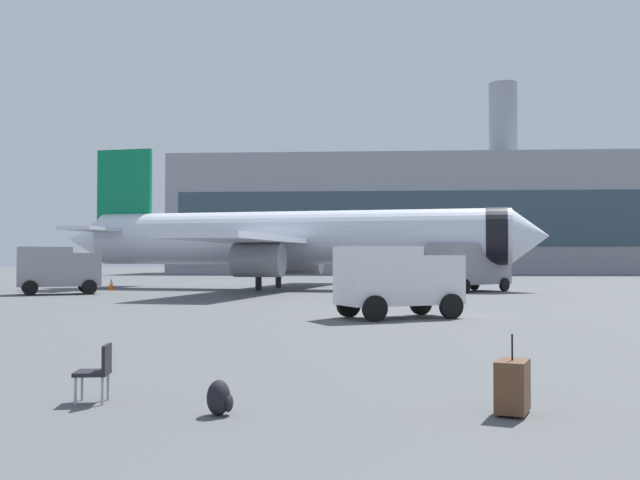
% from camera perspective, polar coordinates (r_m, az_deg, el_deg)
% --- Properties ---
extents(airplane_at_gate, '(35.68, 32.35, 10.50)m').
position_cam_1_polar(airplane_at_gate, '(51.97, -2.17, 0.13)').
color(airplane_at_gate, silver).
rests_on(airplane_at_gate, ground).
extents(service_truck, '(5.27, 4.19, 2.90)m').
position_cam_1_polar(service_truck, '(47.38, -19.91, -2.09)').
color(service_truck, gray).
rests_on(service_truck, ground).
extents(fuel_truck, '(5.99, 5.89, 3.20)m').
position_cam_1_polar(fuel_truck, '(49.24, 11.63, -1.94)').
color(fuel_truck, gray).
rests_on(fuel_truck, ground).
extents(cargo_van, '(4.83, 3.86, 2.60)m').
position_cam_1_polar(cargo_van, '(26.52, 6.11, -3.00)').
color(cargo_van, white).
rests_on(cargo_van, ground).
extents(safety_cone_near, '(0.44, 0.44, 0.82)m').
position_cam_1_polar(safety_cone_near, '(36.19, 4.06, -4.28)').
color(safety_cone_near, '#F2590C').
rests_on(safety_cone_near, ground).
extents(safety_cone_mid, '(0.44, 0.44, 0.83)m').
position_cam_1_polar(safety_cone_mid, '(52.72, -16.09, -3.36)').
color(safety_cone_mid, '#F2590C').
rests_on(safety_cone_mid, ground).
extents(safety_cone_far, '(0.44, 0.44, 0.69)m').
position_cam_1_polar(safety_cone_far, '(61.22, 4.47, -3.22)').
color(safety_cone_far, '#F2590C').
rests_on(safety_cone_far, ground).
extents(rolling_suitcase, '(0.60, 0.74, 1.10)m').
position_cam_1_polar(rolling_suitcase, '(10.45, 14.89, -11.03)').
color(rolling_suitcase, brown).
rests_on(rolling_suitcase, ground).
extents(traveller_backpack, '(0.36, 0.40, 0.48)m').
position_cam_1_polar(traveller_backpack, '(10.19, -7.89, -12.22)').
color(traveller_backpack, black).
rests_on(traveller_backpack, ground).
extents(gate_chair, '(0.54, 0.54, 0.86)m').
position_cam_1_polar(gate_chair, '(11.40, -17.08, -9.67)').
color(gate_chair, black).
rests_on(gate_chair, ground).
extents(terminal_building, '(80.27, 19.21, 29.98)m').
position_cam_1_polar(terminal_building, '(115.85, 8.81, 1.92)').
color(terminal_building, gray).
rests_on(terminal_building, ground).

